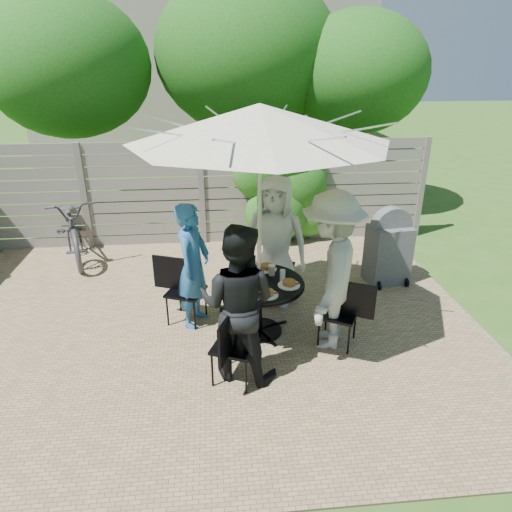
{
  "coord_description": "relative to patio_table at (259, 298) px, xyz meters",
  "views": [
    {
      "loc": [
        0.2,
        -4.82,
        3.14
      ],
      "look_at": [
        0.68,
        0.16,
        0.94
      ],
      "focal_mm": 32.0,
      "sensor_mm": 36.0,
      "label": 1
    }
  ],
  "objects": [
    {
      "name": "plate_back",
      "position": [
        0.13,
        0.34,
        0.24
      ],
      "size": [
        0.26,
        0.26,
        0.06
      ],
      "color": "white",
      "rests_on": "patio_table"
    },
    {
      "name": "bbq_grill",
      "position": [
        2.04,
        1.19,
        0.05
      ],
      "size": [
        0.63,
        0.52,
        1.18
      ],
      "rotation": [
        0.0,
        0.0,
        0.14
      ],
      "color": "slate",
      "rests_on": "ground"
    },
    {
      "name": "coffee_cup",
      "position": [
        0.17,
        0.17,
        0.27
      ],
      "size": [
        0.08,
        0.08,
        0.12
      ],
      "primitive_type": "cylinder",
      "color": "#C6B293",
      "rests_on": "patio_table"
    },
    {
      "name": "person_front",
      "position": [
        -0.3,
        -0.78,
        0.37
      ],
      "size": [
        1.01,
        0.9,
        1.71
      ],
      "primitive_type": "imported",
      "rotation": [
        0.0,
        0.0,
        2.78
      ],
      "color": "black",
      "rests_on": "ground"
    },
    {
      "name": "glass_left",
      "position": [
        -0.28,
        -0.01,
        0.28
      ],
      "size": [
        0.07,
        0.07,
        0.14
      ],
      "primitive_type": "cylinder",
      "color": "silver",
      "rests_on": "patio_table"
    },
    {
      "name": "chair_right",
      "position": [
        0.9,
        -0.35,
        -0.23
      ],
      "size": [
        0.64,
        0.55,
        0.84
      ],
      "rotation": [
        0.0,
        0.0,
        2.65
      ],
      "color": "black",
      "rests_on": "ground"
    },
    {
      "name": "plate_front",
      "position": [
        -0.13,
        -0.34,
        0.24
      ],
      "size": [
        0.26,
        0.26,
        0.06
      ],
      "color": "white",
      "rests_on": "patio_table"
    },
    {
      "name": "syrup_jug",
      "position": [
        -0.04,
        0.07,
        0.29
      ],
      "size": [
        0.09,
        0.09,
        0.16
      ],
      "primitive_type": "cylinder",
      "color": "#59280C",
      "rests_on": "patio_table"
    },
    {
      "name": "chair_front",
      "position": [
        -0.35,
        -0.9,
        -0.22
      ],
      "size": [
        0.55,
        0.67,
        0.87
      ],
      "rotation": [
        0.0,
        0.0,
        1.17
      ],
      "color": "black",
      "rests_on": "ground"
    },
    {
      "name": "person_left",
      "position": [
        -0.78,
        0.3,
        0.31
      ],
      "size": [
        0.56,
        0.68,
        1.59
      ],
      "primitive_type": "imported",
      "rotation": [
        0.0,
        0.0,
        7.49
      ],
      "color": "#235D9B",
      "rests_on": "ground"
    },
    {
      "name": "plate_left",
      "position": [
        -0.34,
        0.13,
        0.24
      ],
      "size": [
        0.26,
        0.26,
        0.06
      ],
      "color": "white",
      "rests_on": "patio_table"
    },
    {
      "name": "glass_back",
      "position": [
        -0.01,
        0.28,
        0.28
      ],
      "size": [
        0.07,
        0.07,
        0.14
      ],
      "primitive_type": "cylinder",
      "color": "silver",
      "rests_on": "patio_table"
    },
    {
      "name": "umbrella",
      "position": [
        0.0,
        0.0,
        2.03
      ],
      "size": [
        3.61,
        3.61,
        2.71
      ],
      "rotation": [
        0.0,
        0.0,
        -0.37
      ],
      "color": "silver",
      "rests_on": "ground"
    },
    {
      "name": "backyard_envelope",
      "position": [
        -0.61,
        10.33,
        2.12
      ],
      "size": [
        60.0,
        60.0,
        5.0
      ],
      "color": "#30581B",
      "rests_on": "ground"
    },
    {
      "name": "plate_extra",
      "position": [
        0.06,
        -0.34,
        0.24
      ],
      "size": [
        0.24,
        0.24,
        0.06
      ],
      "color": "white",
      "rests_on": "patio_table"
    },
    {
      "name": "glass_right",
      "position": [
        0.28,
        0.01,
        0.28
      ],
      "size": [
        0.07,
        0.07,
        0.14
      ],
      "primitive_type": "cylinder",
      "color": "silver",
      "rests_on": "patio_table"
    },
    {
      "name": "person_back",
      "position": [
        0.3,
        0.78,
        0.4
      ],
      "size": [
        1.01,
        0.84,
        1.78
      ],
      "primitive_type": "imported",
      "rotation": [
        0.0,
        0.0,
        5.92
      ],
      "color": "beige",
      "rests_on": "ground"
    },
    {
      "name": "person_right",
      "position": [
        0.78,
        -0.3,
        0.45
      ],
      "size": [
        1.08,
        1.37,
        1.86
      ],
      "primitive_type": "imported",
      "rotation": [
        0.0,
        0.0,
        4.35
      ],
      "color": "#B2B0AD",
      "rests_on": "ground"
    },
    {
      "name": "plate_right",
      "position": [
        0.34,
        -0.13,
        0.24
      ],
      "size": [
        0.26,
        0.26,
        0.06
      ],
      "color": "white",
      "rests_on": "patio_table"
    },
    {
      "name": "chair_left",
      "position": [
        -0.9,
        0.35,
        -0.22
      ],
      "size": [
        0.68,
        0.55,
        0.88
      ],
      "rotation": [
        0.0,
        0.0,
        5.91
      ],
      "color": "black",
      "rests_on": "ground"
    },
    {
      "name": "bicycle",
      "position": [
        -2.85,
        2.64,
        0.06
      ],
      "size": [
        1.36,
        2.19,
        1.09
      ],
      "primitive_type": "imported",
      "rotation": [
        0.0,
        0.0,
        0.33
      ],
      "color": "#333338",
      "rests_on": "ground"
    },
    {
      "name": "patio_table",
      "position": [
        0.0,
        0.0,
        0.0
      ],
      "size": [
        1.37,
        1.37,
        0.7
      ],
      "rotation": [
        0.0,
        0.0,
        -0.37
      ],
      "color": "black",
      "rests_on": "ground"
    },
    {
      "name": "chair_back",
      "position": [
        0.35,
        0.9,
        -0.21
      ],
      "size": [
        0.57,
        0.71,
        0.92
      ],
      "rotation": [
        0.0,
        0.0,
        4.36
      ],
      "color": "black",
      "rests_on": "ground"
    }
  ]
}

